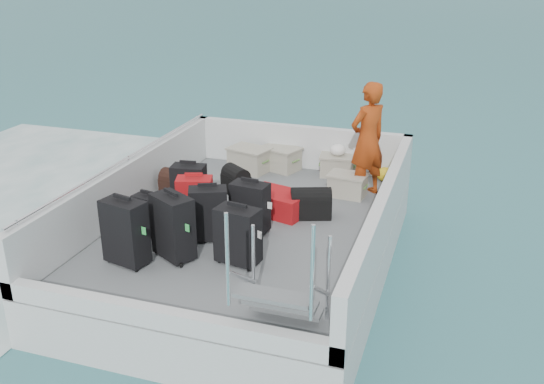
{
  "coord_description": "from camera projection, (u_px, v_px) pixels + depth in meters",
  "views": [
    {
      "loc": [
        2.55,
        -6.75,
        3.98
      ],
      "look_at": [
        0.22,
        0.3,
        1.0
      ],
      "focal_mm": 40.0,
      "sensor_mm": 36.0,
      "label": 1
    }
  ],
  "objects": [
    {
      "name": "duffel_1",
      "position": [
        236.0,
        183.0,
        8.94
      ],
      "size": [
        0.5,
        0.48,
        0.32
      ],
      "primitive_type": null,
      "rotation": [
        0.0,
        0.0,
        -0.65
      ],
      "color": "black",
      "rests_on": "deck"
    },
    {
      "name": "suitcase_7",
      "position": [
        250.0,
        208.0,
        7.65
      ],
      "size": [
        0.49,
        0.32,
        0.65
      ],
      "primitive_type": "cube",
      "rotation": [
        0.0,
        0.0,
        -0.11
      ],
      "color": "black",
      "rests_on": "deck"
    },
    {
      "name": "suitcase_3",
      "position": [
        173.0,
        227.0,
        6.97
      ],
      "size": [
        0.59,
        0.51,
        0.77
      ],
      "primitive_type": "cube",
      "rotation": [
        0.0,
        0.0,
        -0.52
      ],
      "color": "black",
      "rests_on": "deck"
    },
    {
      "name": "suitcase_4",
      "position": [
        208.0,
        214.0,
        7.43
      ],
      "size": [
        0.53,
        0.43,
        0.68
      ],
      "primitive_type": "cube",
      "rotation": [
        0.0,
        0.0,
        0.42
      ],
      "color": "black",
      "rests_on": "deck"
    },
    {
      "name": "suitcase_1",
      "position": [
        149.0,
        216.0,
        7.54
      ],
      "size": [
        0.39,
        0.27,
        0.54
      ],
      "primitive_type": "cube",
      "rotation": [
        0.0,
        0.0,
        -0.2
      ],
      "color": "black",
      "rests_on": "deck"
    },
    {
      "name": "deck_fittings",
      "position": [
        266.0,
        212.0,
        7.42
      ],
      "size": [
        3.6,
        5.0,
        0.9
      ],
      "color": "silver",
      "rests_on": "deck"
    },
    {
      "name": "passenger",
      "position": [
        368.0,
        140.0,
        8.64
      ],
      "size": [
        0.7,
        0.73,
        1.67
      ],
      "primitive_type": "imported",
      "rotation": [
        0.0,
        0.0,
        -2.25
      ],
      "color": "#DA4A14",
      "rests_on": "deck"
    },
    {
      "name": "deck",
      "position": [
        249.0,
        226.0,
        7.95
      ],
      "size": [
        3.3,
        4.7,
        0.02
      ],
      "primitive_type": "cube",
      "color": "slate",
      "rests_on": "ferry_hull"
    },
    {
      "name": "ground",
      "position": [
        250.0,
        267.0,
        8.17
      ],
      "size": [
        160.0,
        160.0,
        0.0
      ],
      "primitive_type": "plane",
      "color": "#1A585B",
      "rests_on": "ground"
    },
    {
      "name": "suitcase_2",
      "position": [
        189.0,
        188.0,
        8.29
      ],
      "size": [
        0.49,
        0.34,
        0.65
      ],
      "primitive_type": "cube",
      "rotation": [
        0.0,
        0.0,
        0.15
      ],
      "color": "black",
      "rests_on": "deck"
    },
    {
      "name": "duffel_0",
      "position": [
        181.0,
        187.0,
        8.77
      ],
      "size": [
        0.64,
        0.39,
        0.32
      ],
      "primitive_type": null,
      "rotation": [
        0.0,
        0.0,
        -0.17
      ],
      "color": "black",
      "rests_on": "deck"
    },
    {
      "name": "suitcase_0",
      "position": [
        125.0,
        233.0,
        6.84
      ],
      "size": [
        0.55,
        0.39,
        0.77
      ],
      "primitive_type": "cube",
      "rotation": [
        0.0,
        0.0,
        -0.24
      ],
      "color": "black",
      "rests_on": "deck"
    },
    {
      "name": "duffel_2",
      "position": [
        311.0,
        206.0,
        8.13
      ],
      "size": [
        0.61,
        0.46,
        0.32
      ],
      "primitive_type": null,
      "rotation": [
        0.0,
        0.0,
        0.34
      ],
      "color": "black",
      "rests_on": "deck"
    },
    {
      "name": "suitcase_6",
      "position": [
        238.0,
        236.0,
        6.87
      ],
      "size": [
        0.53,
        0.37,
        0.68
      ],
      "primitive_type": "cube",
      "rotation": [
        0.0,
        0.0,
        -0.18
      ],
      "color": "black",
      "rests_on": "deck"
    },
    {
      "name": "crate_0",
      "position": [
        249.0,
        160.0,
        9.82
      ],
      "size": [
        0.69,
        0.56,
        0.36
      ],
      "primitive_type": "cube",
      "rotation": [
        0.0,
        0.0,
        -0.27
      ],
      "color": "#B0AE99",
      "rests_on": "deck"
    },
    {
      "name": "suitcase_5",
      "position": [
        195.0,
        201.0,
        7.89
      ],
      "size": [
        0.52,
        0.4,
        0.63
      ],
      "primitive_type": "cube",
      "rotation": [
        0.0,
        0.0,
        0.31
      ],
      "color": "#A70C19",
      "rests_on": "deck"
    },
    {
      "name": "yellow_bag",
      "position": [
        385.0,
        174.0,
        9.42
      ],
      "size": [
        0.28,
        0.26,
        0.22
      ],
      "primitive_type": "ellipsoid",
      "color": "gold",
      "rests_on": "deck"
    },
    {
      "name": "suitcase_8",
      "position": [
        278.0,
        203.0,
        8.25
      ],
      "size": [
        0.88,
        0.69,
        0.31
      ],
      "primitive_type": "cube",
      "rotation": [
        0.0,
        0.0,
        1.31
      ],
      "color": "#A70C19",
      "rests_on": "deck"
    },
    {
      "name": "crate_3",
      "position": [
        347.0,
        186.0,
        8.83
      ],
      "size": [
        0.54,
        0.4,
        0.31
      ],
      "primitive_type": "cube",
      "rotation": [
        0.0,
        0.0,
        -0.09
      ],
      "color": "#B0AE99",
      "rests_on": "deck"
    },
    {
      "name": "crate_1",
      "position": [
        281.0,
        159.0,
        9.89
      ],
      "size": [
        0.68,
        0.58,
        0.35
      ],
      "primitive_type": "cube",
      "rotation": [
        0.0,
        0.0,
        -0.35
      ],
      "color": "#B0AE99",
      "rests_on": "deck"
    },
    {
      "name": "white_bag",
      "position": [
        338.0,
        152.0,
        9.53
      ],
      "size": [
        0.24,
        0.24,
        0.18
      ],
      "primitive_type": "ellipsoid",
      "color": "white",
      "rests_on": "crate_2"
    },
    {
      "name": "crate_2",
      "position": [
        337.0,
        166.0,
        9.63
      ],
      "size": [
        0.56,
        0.42,
        0.31
      ],
      "primitive_type": "cube",
      "rotation": [
        0.0,
        0.0,
        0.14
      ],
      "color": "#B0AE99",
      "rests_on": "deck"
    },
    {
      "name": "ferry_hull",
      "position": [
        249.0,
        247.0,
        8.06
      ],
      "size": [
        3.6,
        5.0,
        0.6
      ],
      "primitive_type": "cube",
      "color": "silver",
      "rests_on": "ground"
    }
  ]
}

